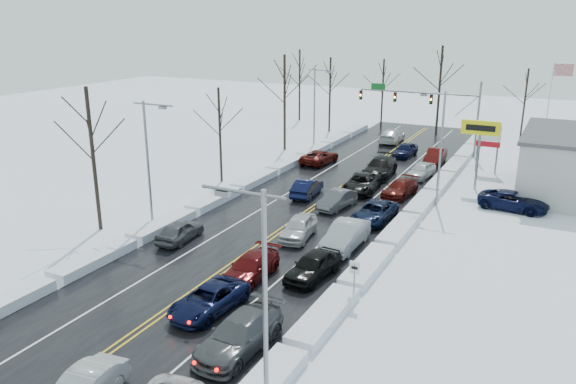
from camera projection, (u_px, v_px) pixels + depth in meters
The scene contains 42 objects.
ground at pixel (284, 228), 39.82m from camera, with size 160.00×160.00×0.00m, color white.
road_surface at pixel (296, 219), 41.52m from camera, with size 14.00×84.00×0.01m, color black.
snow_bank_left at pixel (211, 205), 44.79m from camera, with size 1.52×72.00×0.61m, color silver.
snow_bank_right at pixel (396, 237), 38.26m from camera, with size 1.52×72.00×0.61m, color silver.
traffic_signal_mast at pixel (430, 103), 60.56m from camera, with size 13.28×0.39×8.00m.
tires_plus_sign at pixel (480, 133), 47.45m from camera, with size 3.20×0.34×6.00m.
used_vehicles_sign at pixel (489, 139), 53.07m from camera, with size 2.20×0.22×4.65m.
speed_limit_sign at pixel (354, 274), 28.99m from camera, with size 0.55×0.09×2.35m.
flagpole at pixel (551, 103), 57.10m from camera, with size 1.87×1.20×10.00m.
streetlight_se at pixel (260, 291), 19.33m from camera, with size 3.20×0.25×9.00m.
streetlight_ne at pixel (439, 140), 43.19m from camera, with size 3.20×0.25×9.00m.
streetlight_sw at pixel (150, 155), 38.39m from camera, with size 3.20×0.25×9.00m.
streetlight_nw at pixel (316, 102), 62.25m from camera, with size 3.20×0.25×9.00m.
tree_left_b at pixel (90, 132), 37.56m from camera, with size 4.00×4.00×10.00m.
tree_left_c at pixel (219, 117), 49.38m from camera, with size 3.40×3.40×8.50m.
tree_left_d at pixel (285, 84), 61.19m from camera, with size 4.20×4.20×10.50m.
tree_left_e at pixel (330, 80), 71.46m from camera, with size 3.80×3.80×9.50m.
tree_far_a at pixel (300, 71), 79.56m from camera, with size 4.00×4.00×10.00m.
tree_far_b at pixel (383, 80), 75.46m from camera, with size 3.60×3.60×9.00m.
tree_far_c at pixel (441, 73), 69.90m from camera, with size 4.40×4.40×11.00m.
tree_far_d at pixel (526, 90), 67.41m from camera, with size 3.40×3.40×8.50m.
queued_car_2 at pixel (209, 311), 28.60m from camera, with size 2.21×4.80×1.33m, color black.
queued_car_3 at pixel (251, 278), 32.19m from camera, with size 1.94×4.76×1.38m, color #4C0A0B.
queued_car_4 at pixel (298, 238), 38.13m from camera, with size 1.76×4.37×1.49m, color silver.
queued_car_5 at pixel (337, 208), 44.04m from camera, with size 1.47×4.21×1.39m, color #45474B.
queued_car_6 at pixel (361, 191), 48.26m from camera, with size 2.47×5.35×1.49m, color black.
queued_car_7 at pixel (380, 176), 53.01m from camera, with size 2.39×5.87×1.70m, color black.
queued_car_8 at pixel (405, 156), 60.36m from camera, with size 1.71×4.24×1.45m, color black.
queued_car_11 at pixel (240, 349), 25.30m from camera, with size 2.16×5.32×1.54m, color #424547.
queued_car_12 at pixel (313, 278), 32.27m from camera, with size 1.79×4.45×1.52m, color black.
queued_car_13 at pixel (345, 247), 36.50m from camera, with size 1.76×5.05×1.66m, color #9FA2A7.
queued_car_14 at pixel (374, 221), 41.30m from camera, with size 2.29×4.96×1.38m, color black.
queued_car_15 at pixel (400, 196), 47.05m from camera, with size 1.88×4.62×1.34m, color #430C09.
queued_car_16 at pixel (421, 178), 52.34m from camera, with size 1.70×4.22×1.44m, color silver.
queued_car_17 at pixel (435, 163), 57.50m from camera, with size 1.60×4.59×1.51m, color #450B09.
oncoming_car_0 at pixel (307, 196), 47.04m from camera, with size 1.54×4.42×1.46m, color black.
oncoming_car_1 at pixel (320, 163), 57.45m from camera, with size 2.33×5.05×1.40m, color #4A0D09.
oncoming_car_2 at pixel (391, 142), 67.15m from camera, with size 2.26×5.55×1.61m, color silver.
oncoming_car_3 at pixel (180, 240), 37.66m from camera, with size 1.65×4.10×1.40m, color #44464A.
parked_car_0 at pixel (512, 210), 43.66m from camera, with size 2.40×5.21×1.45m, color black.
parked_car_1 at pixel (554, 203), 45.23m from camera, with size 2.00×4.91×1.42m, color #474A4C.
parked_car_2 at pixel (537, 175), 53.23m from camera, with size 1.81×4.50×1.53m, color #4F0A0F.
Camera 1 is at (17.01, -33.12, 14.34)m, focal length 35.00 mm.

